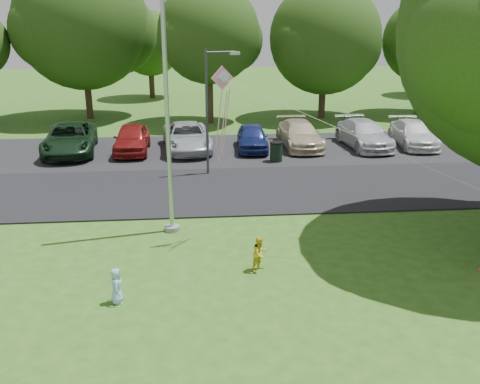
{
  "coord_description": "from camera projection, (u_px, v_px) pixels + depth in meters",
  "views": [
    {
      "loc": [
        -2.75,
        -11.32,
        6.78
      ],
      "look_at": [
        -1.36,
        4.0,
        1.6
      ],
      "focal_mm": 40.0,
      "sensor_mm": 36.0,
      "label": 1
    }
  ],
  "objects": [
    {
      "name": "ground",
      "position": [
        310.0,
        304.0,
        13.08
      ],
      "size": [
        120.0,
        120.0,
        0.0
      ],
      "primitive_type": "plane",
      "color": "#2D5D18",
      "rests_on": "ground"
    },
    {
      "name": "park_road",
      "position": [
        262.0,
        189.0,
        21.57
      ],
      "size": [
        60.0,
        6.0,
        0.06
      ],
      "primitive_type": "cube",
      "color": "black",
      "rests_on": "ground"
    },
    {
      "name": "parking_strip",
      "position": [
        246.0,
        150.0,
        27.7
      ],
      "size": [
        42.0,
        7.0,
        0.06
      ],
      "primitive_type": "cube",
      "color": "black",
      "rests_on": "ground"
    },
    {
      "name": "flagpole",
      "position": [
        167.0,
        103.0,
        16.18
      ],
      "size": [
        0.5,
        0.5,
        10.0
      ],
      "color": "#B7BABF",
      "rests_on": "ground"
    },
    {
      "name": "street_lamp",
      "position": [
        212.0,
        101.0,
        22.58
      ],
      "size": [
        1.49,
        0.47,
        5.36
      ],
      "rotation": [
        0.0,
        0.0,
        0.22
      ],
      "color": "#3F3F44",
      "rests_on": "ground"
    },
    {
      "name": "trash_can",
      "position": [
        276.0,
        152.0,
        25.3
      ],
      "size": [
        0.63,
        0.63,
        0.99
      ],
      "rotation": [
        0.0,
        0.0,
        -0.34
      ],
      "color": "black",
      "rests_on": "ground"
    },
    {
      "name": "tree_row",
      "position": [
        257.0,
        30.0,
        34.27
      ],
      "size": [
        64.35,
        11.94,
        10.88
      ],
      "color": "#332316",
      "rests_on": "ground"
    },
    {
      "name": "horizon_trees",
      "position": [
        273.0,
        44.0,
        44.04
      ],
      "size": [
        77.46,
        7.2,
        7.02
      ],
      "color": "#332316",
      "rests_on": "ground"
    },
    {
      "name": "parked_cars",
      "position": [
        232.0,
        136.0,
        27.4
      ],
      "size": [
        20.29,
        5.47,
        1.46
      ],
      "color": "black",
      "rests_on": "ground"
    },
    {
      "name": "child_yellow",
      "position": [
        260.0,
        254.0,
        14.65
      ],
      "size": [
        0.62,
        0.6,
        1.0
      ],
      "primitive_type": "imported",
      "rotation": [
        0.0,
        0.0,
        0.7
      ],
      "color": "yellow",
      "rests_on": "ground"
    },
    {
      "name": "child_blue",
      "position": [
        117.0,
        286.0,
        13.01
      ],
      "size": [
        0.33,
        0.47,
        0.91
      ],
      "primitive_type": "imported",
      "rotation": [
        0.0,
        0.0,
        1.66
      ],
      "color": "#95C3E5",
      "rests_on": "ground"
    },
    {
      "name": "kite",
      "position": [
        228.0,
        94.0,
        15.39
      ],
      "size": [
        7.43,
        3.2,
        3.2
      ],
      "rotation": [
        0.0,
        0.0,
        0.33
      ],
      "color": "pink",
      "rests_on": "ground"
    }
  ]
}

